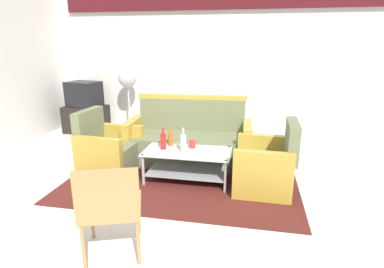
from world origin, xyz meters
name	(u,v)px	position (x,y,z in m)	size (l,w,h in m)	color
ground_plane	(178,206)	(0.00, 0.00, 0.00)	(14.00, 14.00, 0.00)	silver
wall_back	(215,56)	(0.00, 3.05, 1.48)	(6.52, 0.19, 2.80)	silver
rug	(183,178)	(-0.11, 0.71, 0.01)	(2.93, 2.02, 0.01)	#511E19
couch	(189,142)	(-0.15, 1.33, 0.32)	(1.83, 0.81, 0.96)	#6B704C
armchair_left	(109,152)	(-1.16, 0.76, 0.29)	(0.74, 0.80, 0.85)	#6B704C
armchair_right	(266,167)	(0.94, 0.62, 0.29)	(0.72, 0.78, 0.85)	#6B704C
coffee_table	(188,161)	(-0.04, 0.68, 0.27)	(1.10, 0.60, 0.40)	silver
bottle_red	(163,141)	(-0.36, 0.68, 0.52)	(0.07, 0.07, 0.28)	red
bottle_orange	(171,139)	(-0.30, 0.83, 0.50)	(0.06, 0.06, 0.24)	#D85919
bottle_clear	(183,143)	(-0.08, 0.63, 0.53)	(0.08, 0.08, 0.31)	silver
cup	(192,144)	(0.00, 0.80, 0.46)	(0.08, 0.08, 0.10)	red
tv_stand	(86,119)	(-2.50, 2.55, 0.26)	(0.80, 0.50, 0.52)	black
television	(84,94)	(-2.50, 2.55, 0.76)	(0.67, 0.55, 0.48)	black
pedestal_fan	(128,82)	(-1.60, 2.60, 1.01)	(0.36, 0.36, 1.27)	#2D2D33
wicker_chair	(110,204)	(-0.33, -0.93, 0.49)	(0.61, 0.61, 0.84)	#AD844C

